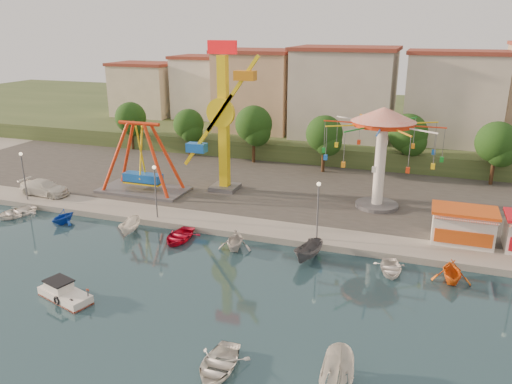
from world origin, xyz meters
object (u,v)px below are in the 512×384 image
at_px(rowboat_a, 218,365).
at_px(skiff, 337,378).
at_px(van, 44,188).
at_px(wave_swinger, 382,135).
at_px(pirate_ship_ride, 141,159).
at_px(cabin_motorboat, 64,294).
at_px(kamikaze_tower, 225,122).

distance_m(rowboat_a, skiff, 6.67).
bearing_deg(skiff, van, 147.09).
bearing_deg(wave_swinger, van, -166.95).
distance_m(pirate_ship_ride, wave_swinger, 26.19).
xyz_separation_m(pirate_ship_ride, van, (-9.74, -4.73, -2.96)).
height_order(pirate_ship_ride, cabin_motorboat, pirate_ship_ride).
xyz_separation_m(pirate_ship_ride, skiff, (26.77, -24.77, -3.50)).
xyz_separation_m(pirate_ship_ride, wave_swinger, (25.67, 3.48, 3.80)).
xyz_separation_m(wave_swinger, rowboat_a, (-5.54, -28.76, -7.77)).
bearing_deg(van, skiff, -116.72).
height_order(pirate_ship_ride, rowboat_a, pirate_ship_ride).
distance_m(wave_swinger, van, 36.98).
bearing_deg(pirate_ship_ride, van, -154.09).
bearing_deg(cabin_motorboat, pirate_ship_ride, 123.77).
bearing_deg(skiff, kamikaze_tower, 118.36).
relative_size(cabin_motorboat, van, 0.80).
bearing_deg(pirate_ship_ride, rowboat_a, -51.47).
distance_m(pirate_ship_ride, rowboat_a, 32.57).
bearing_deg(van, rowboat_a, -122.49).
relative_size(pirate_ship_ride, van, 1.75).
xyz_separation_m(cabin_motorboat, van, (-16.40, 16.96, 1.03)).
bearing_deg(kamikaze_tower, rowboat_a, -68.48).
bearing_deg(skiff, pirate_ship_ride, 133.07).
relative_size(pirate_ship_ride, skiff, 2.16).
xyz_separation_m(cabin_motorboat, rowboat_a, (13.47, -3.59, 0.02)).
bearing_deg(wave_swinger, cabin_motorboat, -127.06).
height_order(rowboat_a, skiff, skiff).
distance_m(pirate_ship_ride, skiff, 36.64).
height_order(pirate_ship_ride, kamikaze_tower, kamikaze_tower).
bearing_deg(van, cabin_motorboat, -133.92).
height_order(cabin_motorboat, skiff, skiff).
height_order(pirate_ship_ride, skiff, pirate_ship_ride).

